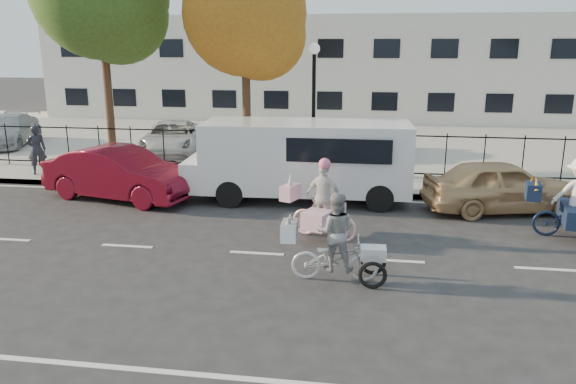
% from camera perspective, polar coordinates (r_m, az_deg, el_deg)
% --- Properties ---
extents(ground, '(120.00, 120.00, 0.00)m').
position_cam_1_polar(ground, '(12.38, -3.19, -6.25)').
color(ground, '#333334').
extents(road_markings, '(60.00, 9.52, 0.01)m').
position_cam_1_polar(road_markings, '(12.38, -3.19, -6.23)').
color(road_markings, silver).
rests_on(road_markings, ground).
extents(curb, '(60.00, 0.10, 0.15)m').
position_cam_1_polar(curb, '(17.09, 0.24, 0.01)').
color(curb, '#A8A399').
rests_on(curb, ground).
extents(sidewalk, '(60.00, 2.20, 0.15)m').
position_cam_1_polar(sidewalk, '(18.10, 0.72, 0.85)').
color(sidewalk, '#A8A399').
rests_on(sidewalk, ground).
extents(parking_lot, '(60.00, 15.60, 0.15)m').
position_cam_1_polar(parking_lot, '(26.77, 3.35, 5.40)').
color(parking_lot, '#A8A399').
rests_on(parking_lot, ground).
extents(iron_fence, '(58.00, 0.06, 1.50)m').
position_cam_1_polar(iron_fence, '(18.99, 1.19, 4.06)').
color(iron_fence, black).
rests_on(iron_fence, sidewalk).
extents(building, '(34.00, 10.00, 6.00)m').
position_cam_1_polar(building, '(36.41, 4.93, 12.50)').
color(building, silver).
rests_on(building, ground).
extents(lamppost, '(0.36, 0.36, 4.33)m').
position_cam_1_polar(lamppost, '(18.25, 2.64, 10.62)').
color(lamppost, black).
rests_on(lamppost, sidewalk).
extents(street_sign, '(0.85, 0.06, 1.80)m').
position_cam_1_polar(street_sign, '(18.84, -4.58, 5.53)').
color(street_sign, black).
rests_on(street_sign, sidewalk).
extents(zebra_trike, '(2.04, 0.78, 1.75)m').
position_cam_1_polar(zebra_trike, '(10.84, 4.82, -5.60)').
color(zebra_trike, silver).
rests_on(zebra_trike, ground).
extents(unicorn_bike, '(1.95, 1.42, 1.93)m').
position_cam_1_polar(unicorn_bike, '(13.11, 3.54, -1.75)').
color(unicorn_bike, '#F9BDC7').
rests_on(unicorn_bike, ground).
extents(bull_bike, '(2.12, 1.47, 1.93)m').
position_cam_1_polar(bull_bike, '(14.69, 27.15, -1.34)').
color(bull_bike, black).
rests_on(bull_bike, ground).
extents(white_van, '(6.53, 2.45, 2.29)m').
position_cam_1_polar(white_van, '(16.24, 1.46, 3.53)').
color(white_van, white).
rests_on(white_van, ground).
extents(red_sedan, '(4.90, 2.75, 1.53)m').
position_cam_1_polar(red_sedan, '(17.15, -16.65, 1.80)').
color(red_sedan, '#5C0A19').
rests_on(red_sedan, ground).
extents(gold_sedan, '(4.50, 2.67, 1.43)m').
position_cam_1_polar(gold_sedan, '(16.26, 20.96, 0.57)').
color(gold_sedan, tan).
rests_on(gold_sedan, ground).
extents(pedestrian, '(0.73, 0.68, 1.67)m').
position_cam_1_polar(pedestrian, '(20.80, -24.17, 3.95)').
color(pedestrian, black).
rests_on(pedestrian, sidewalk).
extents(lot_car_a, '(2.98, 4.82, 1.30)m').
position_cam_1_polar(lot_car_a, '(27.45, -26.55, 5.64)').
color(lot_car_a, '#A4A7AC').
rests_on(lot_car_a, parking_lot).
extents(lot_car_b, '(3.17, 5.14, 1.33)m').
position_cam_1_polar(lot_car_b, '(22.79, -11.70, 5.35)').
color(lot_car_b, silver).
rests_on(lot_car_b, parking_lot).
extents(lot_car_c, '(1.97, 3.76, 1.18)m').
position_cam_1_polar(lot_car_c, '(22.62, 5.95, 5.32)').
color(lot_car_c, '#4C4F54').
rests_on(lot_car_c, parking_lot).
extents(lot_car_d, '(1.99, 3.66, 1.18)m').
position_cam_1_polar(lot_car_d, '(22.82, 10.22, 5.25)').
color(lot_car_d, '#9B9CA3').
rests_on(lot_car_d, parking_lot).
extents(tree_mid, '(4.04, 4.04, 7.41)m').
position_cam_1_polar(tree_mid, '(19.11, -3.93, 17.02)').
color(tree_mid, '#442D1D').
rests_on(tree_mid, ground).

